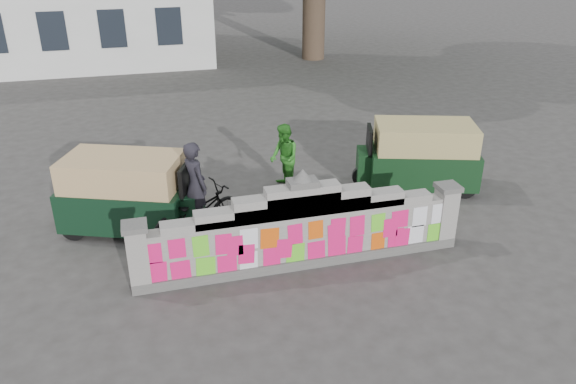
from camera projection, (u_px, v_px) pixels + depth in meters
name	position (u px, v px, depth m)	size (l,w,h in m)	color
ground	(302.00, 264.00, 10.91)	(100.00, 100.00, 0.00)	#383533
parapet_wall	(302.00, 231.00, 10.58)	(6.48, 0.44, 2.01)	#4C4C49
cyclist_bike	(197.00, 213.00, 11.68)	(0.73, 2.09, 1.10)	black
cyclist_rider	(196.00, 196.00, 11.52)	(0.68, 0.45, 1.86)	black
pedestrian	(284.00, 157.00, 13.74)	(0.81, 0.63, 1.66)	#2C7D22
rickshaw_left	(129.00, 193.00, 11.83)	(3.09, 2.27, 1.67)	black
rickshaw_right	(420.00, 155.00, 13.80)	(3.09, 2.12, 1.66)	black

